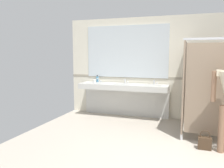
# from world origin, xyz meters

# --- Properties ---
(wall_back) EXTENTS (7.25, 0.12, 2.62)m
(wall_back) POSITION_xyz_m (0.00, 2.73, 1.31)
(wall_back) COLOR beige
(wall_back) RESTS_ON ground_plane
(wall_back_tile_band) EXTENTS (7.25, 0.01, 0.06)m
(wall_back_tile_band) POSITION_xyz_m (0.00, 2.67, 1.05)
(wall_back_tile_band) COLOR #9E937F
(wall_back_tile_band) RESTS_ON wall_back
(vanity_counter) EXTENTS (2.33, 0.58, 1.00)m
(vanity_counter) POSITION_xyz_m (-2.01, 2.45, 0.65)
(vanity_counter) COLOR silver
(vanity_counter) RESTS_ON ground_plane
(mirror_panel) EXTENTS (2.23, 0.02, 1.38)m
(mirror_panel) POSITION_xyz_m (-2.01, 2.66, 1.73)
(mirror_panel) COLOR silver
(mirror_panel) RESTS_ON wall_back
(handbag) EXTENTS (0.22, 0.13, 0.34)m
(handbag) POSITION_xyz_m (-0.06, 0.81, 0.12)
(handbag) COLOR #3F2D1E
(handbag) RESTS_ON ground_plane
(soap_dispenser) EXTENTS (0.07, 0.07, 0.19)m
(soap_dispenser) POSITION_xyz_m (-2.81, 2.54, 0.97)
(soap_dispenser) COLOR teal
(soap_dispenser) RESTS_ON vanity_counter
(paper_cup) EXTENTS (0.07, 0.07, 0.09)m
(paper_cup) POSITION_xyz_m (-2.79, 2.30, 0.94)
(paper_cup) COLOR white
(paper_cup) RESTS_ON vanity_counter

